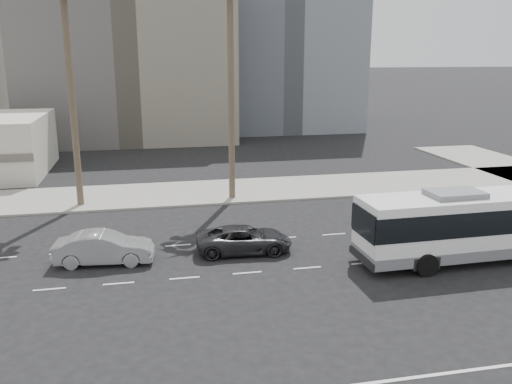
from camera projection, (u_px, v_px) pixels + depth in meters
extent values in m
plane|color=black|center=(365.00, 263.00, 26.82)|extent=(700.00, 700.00, 0.00)
cube|color=gray|center=(285.00, 188.00, 41.48)|extent=(120.00, 7.00, 0.15)
cube|color=#5F5C57|center=(128.00, 63.00, 64.81)|extent=(24.00, 18.00, 18.00)
cube|color=slate|center=(275.00, 32.00, 74.38)|extent=(20.00, 20.00, 26.00)
cube|color=beige|center=(157.00, 28.00, 257.71)|extent=(42.00, 42.00, 44.00)
cube|color=slate|center=(296.00, 14.00, 279.39)|extent=(22.00, 22.00, 60.00)
cube|color=white|center=(481.00, 222.00, 26.95)|extent=(12.82, 3.09, 2.86)
cube|color=black|center=(482.00, 214.00, 26.85)|extent=(12.88, 3.15, 1.21)
cube|color=slate|center=(479.00, 245.00, 27.27)|extent=(12.84, 3.13, 0.55)
cube|color=slate|center=(455.00, 194.00, 26.24)|extent=(2.68, 1.82, 0.33)
cylinder|color=black|center=(425.00, 265.00, 25.24)|extent=(1.10, 0.33, 1.10)
cylinder|color=black|center=(398.00, 244.00, 27.91)|extent=(1.10, 0.33, 1.10)
imported|color=#28282A|center=(244.00, 239.00, 28.20)|extent=(2.61, 5.17, 1.40)
imported|color=gray|center=(104.00, 248.00, 26.67)|extent=(2.17, 5.01, 1.60)
cylinder|color=brown|center=(231.00, 98.00, 36.77)|extent=(0.40, 0.40, 14.44)
cylinder|color=brown|center=(72.00, 103.00, 35.00)|extent=(0.44, 0.44, 14.14)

